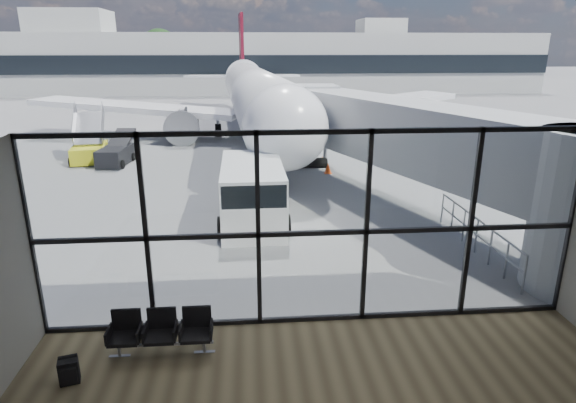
{
  "coord_description": "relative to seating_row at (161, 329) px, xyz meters",
  "views": [
    {
      "loc": [
        -1.37,
        -9.81,
        6.1
      ],
      "look_at": [
        -0.29,
        3.0,
        1.98
      ],
      "focal_mm": 30.0,
      "sensor_mm": 36.0,
      "label": 1
    }
  ],
  "objects": [
    {
      "name": "ground",
      "position": [
        3.26,
        40.92,
        -0.52
      ],
      "size": [
        220.0,
        220.0,
        0.0
      ],
      "primitive_type": "plane",
      "color": "slate",
      "rests_on": "ground"
    },
    {
      "name": "lounge_shell",
      "position": [
        3.26,
        -3.88,
        2.13
      ],
      "size": [
        12.02,
        8.01,
        4.51
      ],
      "color": "brown",
      "rests_on": "ground"
    },
    {
      "name": "glass_curtain_wall",
      "position": [
        3.26,
        0.92,
        1.73
      ],
      "size": [
        12.1,
        0.12,
        4.5
      ],
      "color": "white",
      "rests_on": "ground"
    },
    {
      "name": "jet_bridge",
      "position": [
        8.16,
        8.0,
        2.24
      ],
      "size": [
        8.0,
        16.5,
        4.33
      ],
      "color": "#9B9DA0",
      "rests_on": "ground"
    },
    {
      "name": "apron_railing",
      "position": [
        8.86,
        4.42,
        0.2
      ],
      "size": [
        0.06,
        5.46,
        1.11
      ],
      "color": "gray",
      "rests_on": "ground"
    },
    {
      "name": "far_terminal",
      "position": [
        2.68,
        62.9,
        3.69
      ],
      "size": [
        80.0,
        12.2,
        11.0
      ],
      "color": "silver",
      "rests_on": "ground"
    },
    {
      "name": "tree_1",
      "position": [
        -35.74,
        72.92,
        4.73
      ],
      "size": [
        5.61,
        5.61,
        8.07
      ],
      "color": "#382619",
      "rests_on": "ground"
    },
    {
      "name": "tree_2",
      "position": [
        -29.74,
        72.92,
        5.35
      ],
      "size": [
        6.27,
        6.27,
        9.03
      ],
      "color": "#382619",
      "rests_on": "ground"
    },
    {
      "name": "tree_3",
      "position": [
        -23.74,
        72.92,
        4.11
      ],
      "size": [
        4.95,
        4.95,
        7.12
      ],
      "color": "#382619",
      "rests_on": "ground"
    },
    {
      "name": "tree_4",
      "position": [
        -17.74,
        72.92,
        4.73
      ],
      "size": [
        5.61,
        5.61,
        8.07
      ],
      "color": "#382619",
      "rests_on": "ground"
    },
    {
      "name": "tree_5",
      "position": [
        -11.74,
        72.92,
        5.35
      ],
      "size": [
        6.27,
        6.27,
        9.03
      ],
      "color": "#382619",
      "rests_on": "ground"
    },
    {
      "name": "seating_row",
      "position": [
        0.0,
        0.0,
        0.0
      ],
      "size": [
        2.13,
        0.59,
        0.94
      ],
      "rotation": [
        0.0,
        0.0,
        -0.0
      ],
      "color": "gray",
      "rests_on": "ground"
    },
    {
      "name": "backpack",
      "position": [
        -1.6,
        -0.89,
        -0.26
      ],
      "size": [
        0.4,
        0.39,
        0.54
      ],
      "rotation": [
        0.0,
        0.0,
        0.25
      ],
      "color": "black",
      "rests_on": "ground"
    },
    {
      "name": "airliner",
      "position": [
        2.46,
        26.91,
        2.34
      ],
      "size": [
        31.51,
        36.53,
        9.41
      ],
      "rotation": [
        0.0,
        0.0,
        0.06
      ],
      "color": "white",
      "rests_on": "ground"
    },
    {
      "name": "service_van",
      "position": [
        2.01,
        7.76,
        0.59
      ],
      "size": [
        2.48,
        4.99,
        2.16
      ],
      "rotation": [
        0.0,
        0.0,
        0.01
      ],
      "color": "white",
      "rests_on": "ground"
    },
    {
      "name": "belt_loader",
      "position": [
        -5.32,
        17.61,
        0.03
      ],
      "size": [
        1.67,
        3.7,
        1.66
      ],
      "rotation": [
        0.0,
        0.0,
        -0.09
      ],
      "color": "black",
      "rests_on": "ground"
    },
    {
      "name": "mobile_stairs",
      "position": [
        -7.0,
        18.61,
        0.07
      ],
      "size": [
        2.32,
        3.76,
        2.49
      ],
      "rotation": [
        0.0,
        0.0,
        0.17
      ],
      "color": "gold",
      "rests_on": "ground"
    },
    {
      "name": "traffic_cone_a",
      "position": [
        5.86,
        16.2,
        -0.26
      ],
      "size": [
        0.39,
        0.39,
        0.56
      ],
      "color": "#E1520B",
      "rests_on": "ground"
    },
    {
      "name": "traffic_cone_b",
      "position": [
        1.14,
        16.35,
        -0.25
      ],
      "size": [
        0.41,
        0.41,
        0.58
      ],
      "color": "#E75F0C",
      "rests_on": "ground"
    },
    {
      "name": "traffic_cone_c",
      "position": [
        5.92,
        14.67,
        -0.27
      ],
      "size": [
        0.38,
        0.38,
        0.54
      ],
      "color": "#FD470D",
      "rests_on": "ground"
    }
  ]
}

